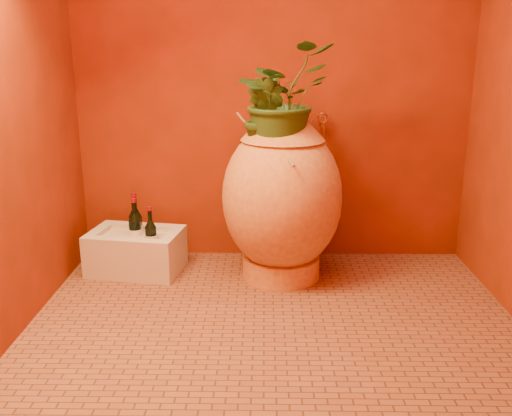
{
  "coord_description": "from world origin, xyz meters",
  "views": [
    {
      "loc": [
        -0.05,
        -2.65,
        1.37
      ],
      "look_at": [
        -0.1,
        0.35,
        0.51
      ],
      "focal_mm": 40.0,
      "sensor_mm": 36.0,
      "label": 1
    }
  ],
  "objects_px": {
    "amphora": "(282,197)",
    "wine_bottle_c": "(135,231)",
    "wine_bottle_a": "(136,228)",
    "wall_tap": "(323,124)",
    "stone_basin": "(136,252)",
    "wine_bottle_b": "(151,237)"
  },
  "relations": [
    {
      "from": "wine_bottle_b",
      "to": "wall_tap",
      "type": "relative_size",
      "value": 1.89
    },
    {
      "from": "wine_bottle_a",
      "to": "wine_bottle_c",
      "type": "relative_size",
      "value": 1.08
    },
    {
      "from": "amphora",
      "to": "stone_basin",
      "type": "xyz_separation_m",
      "value": [
        -0.9,
        0.07,
        -0.38
      ]
    },
    {
      "from": "amphora",
      "to": "wine_bottle_c",
      "type": "distance_m",
      "value": 0.94
    },
    {
      "from": "wine_bottle_a",
      "to": "wine_bottle_b",
      "type": "xyz_separation_m",
      "value": [
        0.12,
        -0.12,
        -0.02
      ]
    },
    {
      "from": "amphora",
      "to": "wall_tap",
      "type": "height_order",
      "value": "amphora"
    },
    {
      "from": "wine_bottle_c",
      "to": "wall_tap",
      "type": "distance_m",
      "value": 1.34
    },
    {
      "from": "stone_basin",
      "to": "wine_bottle_c",
      "type": "bearing_deg",
      "value": 76.31
    },
    {
      "from": "wine_bottle_a",
      "to": "wall_tap",
      "type": "xyz_separation_m",
      "value": [
        1.17,
        0.19,
        0.62
      ]
    },
    {
      "from": "wine_bottle_b",
      "to": "wine_bottle_c",
      "type": "height_order",
      "value": "wine_bottle_c"
    },
    {
      "from": "wine_bottle_b",
      "to": "wall_tap",
      "type": "xyz_separation_m",
      "value": [
        1.05,
        0.31,
        0.64
      ]
    },
    {
      "from": "wine_bottle_c",
      "to": "wall_tap",
      "type": "relative_size",
      "value": 2.08
    },
    {
      "from": "amphora",
      "to": "wall_tap",
      "type": "distance_m",
      "value": 0.56
    },
    {
      "from": "wall_tap",
      "to": "wine_bottle_b",
      "type": "bearing_deg",
      "value": -163.35
    },
    {
      "from": "amphora",
      "to": "wall_tap",
      "type": "relative_size",
      "value": 6.43
    },
    {
      "from": "wall_tap",
      "to": "amphora",
      "type": "bearing_deg",
      "value": -129.43
    },
    {
      "from": "wine_bottle_b",
      "to": "amphora",
      "type": "bearing_deg",
      "value": -0.08
    },
    {
      "from": "amphora",
      "to": "wine_bottle_c",
      "type": "relative_size",
      "value": 3.09
    },
    {
      "from": "wine_bottle_a",
      "to": "wine_bottle_c",
      "type": "height_order",
      "value": "wine_bottle_a"
    },
    {
      "from": "wine_bottle_a",
      "to": "amphora",
      "type": "bearing_deg",
      "value": -7.77
    },
    {
      "from": "amphora",
      "to": "wall_tap",
      "type": "xyz_separation_m",
      "value": [
        0.26,
        0.31,
        0.38
      ]
    },
    {
      "from": "amphora",
      "to": "wine_bottle_a",
      "type": "bearing_deg",
      "value": 172.23
    }
  ]
}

